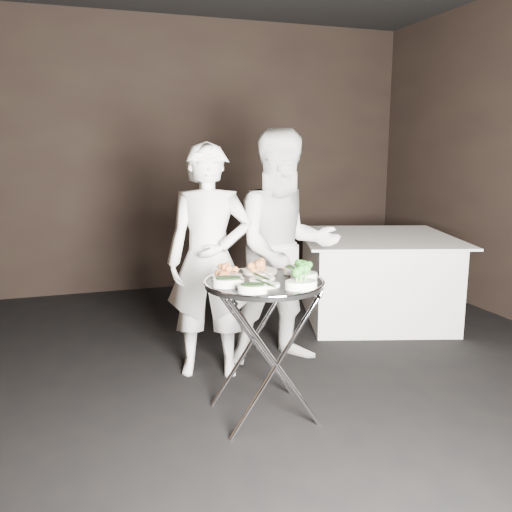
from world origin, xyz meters
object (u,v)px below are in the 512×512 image
object	(u,v)px
tray_stand	(264,343)
waiter_right	(285,249)
serving_tray	(264,283)
waiter_left	(209,261)
dining_table	(375,277)

from	to	relation	value
tray_stand	waiter_right	xyz separation A→B (m)	(0.43, 0.77, 0.40)
serving_tray	waiter_left	xyz separation A→B (m)	(-0.15, 0.74, -0.01)
waiter_right	dining_table	xyz separation A→B (m)	(1.19, 0.72, -0.46)
tray_stand	serving_tray	xyz separation A→B (m)	(0.00, 0.00, 0.36)
dining_table	waiter_right	bearing A→B (deg)	-148.80
dining_table	serving_tray	bearing A→B (deg)	-137.38
tray_stand	waiter_left	bearing A→B (deg)	101.40
tray_stand	waiter_left	distance (m)	0.83
serving_tray	waiter_left	world-z (taller)	waiter_left
tray_stand	dining_table	bearing A→B (deg)	42.62
tray_stand	waiter_right	distance (m)	0.97
waiter_left	waiter_right	distance (m)	0.58
serving_tray	waiter_left	size ratio (longest dim) A/B	0.43
waiter_left	dining_table	size ratio (longest dim) A/B	1.18
tray_stand	waiter_left	xyz separation A→B (m)	(-0.15, 0.74, 0.36)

